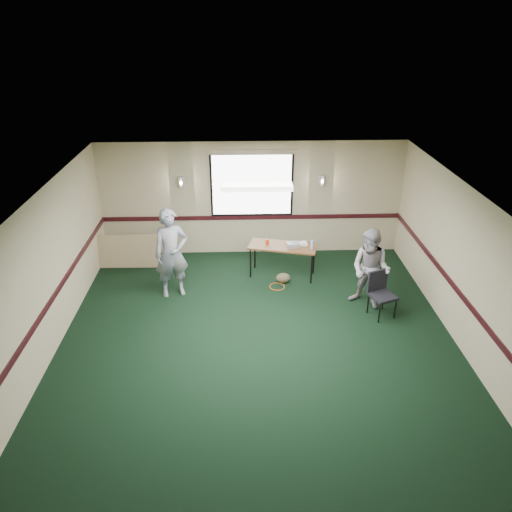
{
  "coord_description": "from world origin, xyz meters",
  "views": [
    {
      "loc": [
        -0.3,
        -6.98,
        5.27
      ],
      "look_at": [
        0.0,
        1.3,
        1.2
      ],
      "focal_mm": 35.0,
      "sensor_mm": 36.0,
      "label": 1
    }
  ],
  "objects_px": {
    "conference_chair": "(380,290)",
    "folding_table": "(283,248)",
    "projector": "(293,245)",
    "person_left": "(171,253)",
    "person_right": "(371,269)"
  },
  "relations": [
    {
      "from": "projector",
      "to": "person_right",
      "type": "relative_size",
      "value": 0.16
    },
    {
      "from": "folding_table",
      "to": "conference_chair",
      "type": "bearing_deg",
      "value": -29.23
    },
    {
      "from": "person_right",
      "to": "person_left",
      "type": "bearing_deg",
      "value": -151.95
    },
    {
      "from": "conference_chair",
      "to": "person_right",
      "type": "distance_m",
      "value": 0.45
    },
    {
      "from": "projector",
      "to": "folding_table",
      "type": "bearing_deg",
      "value": 158.43
    },
    {
      "from": "folding_table",
      "to": "person_left",
      "type": "distance_m",
      "value": 2.42
    },
    {
      "from": "conference_chair",
      "to": "folding_table",
      "type": "bearing_deg",
      "value": 114.88
    },
    {
      "from": "person_left",
      "to": "conference_chair",
      "type": "bearing_deg",
      "value": -29.74
    },
    {
      "from": "projector",
      "to": "person_right",
      "type": "distance_m",
      "value": 1.86
    },
    {
      "from": "person_left",
      "to": "person_right",
      "type": "height_order",
      "value": "person_left"
    },
    {
      "from": "projector",
      "to": "person_right",
      "type": "xyz_separation_m",
      "value": [
        1.37,
        -1.26,
        0.04
      ]
    },
    {
      "from": "conference_chair",
      "to": "person_left",
      "type": "xyz_separation_m",
      "value": [
        -4.03,
        0.9,
        0.41
      ]
    },
    {
      "from": "projector",
      "to": "person_left",
      "type": "height_order",
      "value": "person_left"
    },
    {
      "from": "person_right",
      "to": "conference_chair",
      "type": "bearing_deg",
      "value": -28.13
    },
    {
      "from": "projector",
      "to": "person_left",
      "type": "distance_m",
      "value": 2.6
    }
  ]
}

